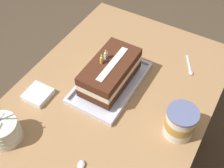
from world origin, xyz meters
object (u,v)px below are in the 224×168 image
Objects in this scene: foil_tray at (110,83)px; bowl_stack at (3,131)px; serving_spoon_by_bowls at (190,69)px; ice_cream_tub at (180,122)px; napkin_pile at (38,94)px; birthday_cake at (110,72)px.

bowl_stack is (-0.41, 0.20, 0.04)m from foil_tray.
bowl_stack is 0.81m from serving_spoon_by_bowls.
ice_cream_tub is 1.26× the size of napkin_pile.
napkin_pile is (-0.46, 0.49, 0.01)m from serving_spoon_by_bowls.
birthday_cake is 2.75× the size of napkin_pile.
napkin_pile reaches higher than serving_spoon_by_bowls.
bowl_stack is 1.39× the size of napkin_pile.
bowl_stack is at bearing 154.06° from birthday_cake.
bowl_stack reaches higher than ice_cream_tub.
serving_spoon_by_bowls is at bearing -46.23° from birthday_cake.
birthday_cake is at bearing -47.44° from napkin_pile.
foil_tray is 0.37m from serving_spoon_by_bowls.
ice_cream_tub is (-0.08, -0.33, -0.01)m from birthday_cake.
ice_cream_tub reaches higher than serving_spoon_by_bowls.
foil_tray is at bearing 133.77° from serving_spoon_by_bowls.
napkin_pile is (-0.20, 0.22, 0.00)m from foil_tray.
napkin_pile is at bearing 133.22° from serving_spoon_by_bowls.
birthday_cake is 2.18× the size of ice_cream_tub.
foil_tray is at bearing -25.94° from bowl_stack.
ice_cream_tub is 0.57m from napkin_pile.
birthday_cake is at bearing 76.98° from ice_cream_tub.
foil_tray is at bearing -90.00° from birthday_cake.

